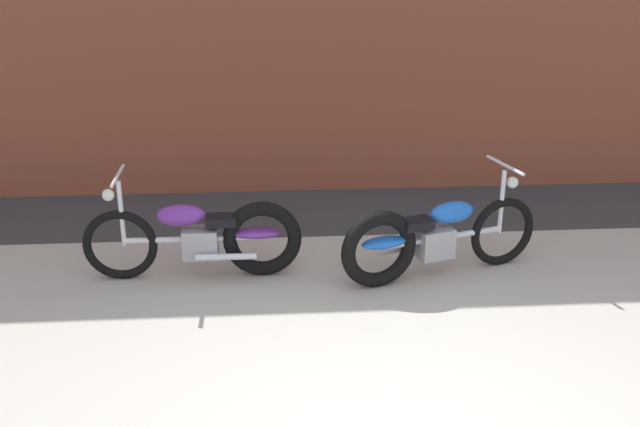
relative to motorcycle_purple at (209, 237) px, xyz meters
name	(u,v)px	position (x,y,z in m)	size (l,w,h in m)	color
sidewalk_slab	(368,317)	(1.38, -0.89, -0.40)	(36.00, 3.50, 0.01)	#B2ADA3
motorcycle_purple	(209,237)	(0.00, 0.00, 0.00)	(2.01, 0.58, 1.03)	black
motorcycle_blue	(428,238)	(2.01, -0.16, 0.00)	(1.95, 0.82, 1.03)	black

